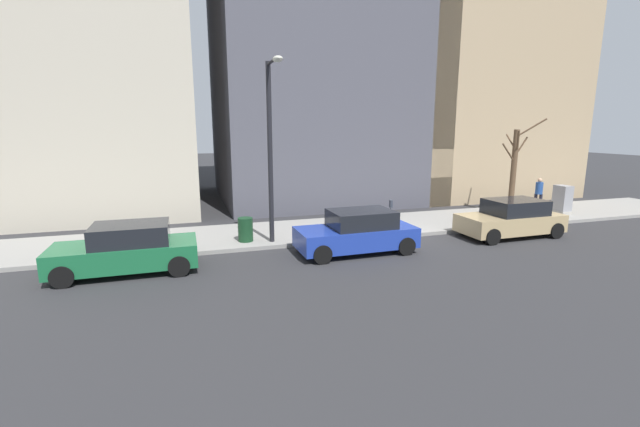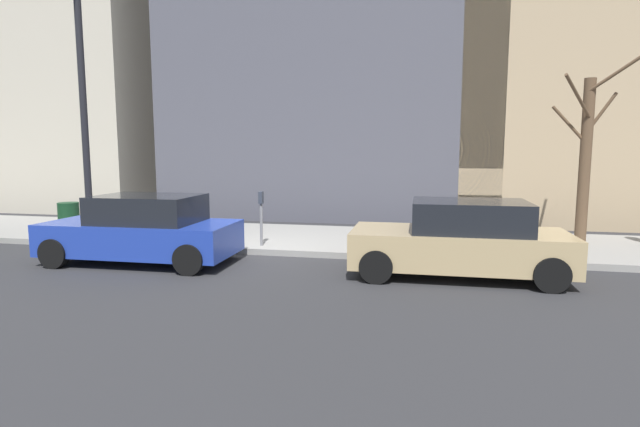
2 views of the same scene
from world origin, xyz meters
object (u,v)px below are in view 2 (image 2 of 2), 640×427
bare_tree (586,155)px  parked_car_blue (143,230)px  streetlamp (76,91)px  parked_car_tan (461,240)px  parking_meter (261,213)px  trash_bin (69,218)px

bare_tree → parked_car_blue: bearing=111.0°
streetlamp → bare_tree: bearing=-79.8°
parked_car_tan → parked_car_blue: bearing=91.2°
parked_car_tan → parked_car_blue: size_ratio=1.00×
parked_car_blue → parking_meter: 2.79m
parking_meter → bare_tree: size_ratio=0.29×
streetlamp → bare_tree: 13.07m
parked_car_tan → streetlamp: 10.20m
parked_car_blue → bare_tree: (3.86, -10.06, 1.65)m
parked_car_tan → bare_tree: size_ratio=0.90×
parked_car_blue → trash_bin: 4.26m
parked_car_blue → bare_tree: size_ratio=0.90×
parked_car_blue → parking_meter: (1.73, -2.18, 0.24)m
bare_tree → streetlamp: bearing=100.2°
streetlamp → parked_car_tan: bearing=-98.0°
parked_car_blue → parking_meter: size_ratio=3.13×
parked_car_tan → bare_tree: (3.65, -3.20, 1.65)m
parking_meter → streetlamp: 5.76m
parked_car_tan → trash_bin: parked_car_tan is taller
parking_meter → trash_bin: size_ratio=1.50×
parked_car_blue → streetlamp: (1.56, 2.71, 3.28)m
parked_car_blue → bare_tree: bearing=-70.0°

